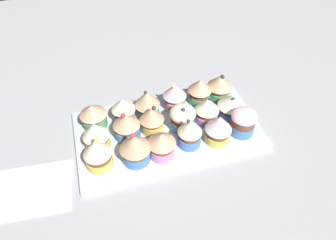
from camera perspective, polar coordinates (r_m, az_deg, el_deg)
name	(u,v)px	position (r cm, az deg, el deg)	size (l,w,h in cm)	color
ground_plane	(168,136)	(75.76, 0.00, -2.99)	(180.00, 180.00, 3.00)	#9E9EA3
baking_tray	(168,130)	(74.19, 0.00, -1.93)	(44.57, 24.50, 1.20)	silver
cupcake_0	(219,87)	(80.38, 9.73, 6.27)	(6.59, 6.59, 7.74)	#4C9E6B
cupcake_1	(200,90)	(78.64, 6.05, 5.63)	(6.19, 6.19, 7.24)	#4C9E6B
cupcake_2	(175,96)	(76.57, 1.28, 4.58)	(5.95, 5.95, 7.47)	pink
cupcake_3	(147,103)	(74.48, -3.95, 3.22)	(6.32, 6.32, 7.87)	#4C9E6B
cupcake_4	(123,109)	(74.33, -8.45, 2.09)	(5.89, 5.89, 6.59)	pink
cupcake_5	(93,115)	(74.22, -13.98, 0.91)	(6.55, 6.55, 6.63)	#4C9E6B
cupcake_6	(232,106)	(75.88, 12.04, 2.55)	(6.80, 6.80, 6.79)	#477AC6
cupcake_7	(207,110)	(73.57, 7.46, 1.91)	(5.91, 5.91, 7.38)	pink
cupcake_8	(183,117)	(71.54, 2.77, 0.48)	(6.26, 6.26, 7.03)	#477AC6
cupcake_9	(152,119)	(70.70, -3.10, 0.27)	(5.91, 5.91, 7.80)	#EFC651
cupcake_10	(126,125)	(70.16, -7.88, -1.00)	(6.31, 6.31, 7.53)	#477AC6
cupcake_11	(96,135)	(69.27, -13.51, -2.77)	(6.06, 6.06, 7.29)	#EFC651
cupcake_12	(243,121)	(72.73, 14.04, -0.26)	(6.08, 6.08, 6.79)	#477AC6
cupcake_13	(218,128)	(69.39, 9.54, -1.56)	(6.17, 6.17, 7.64)	#EFC651
cupcake_14	(190,132)	(67.79, 4.15, -2.29)	(5.58, 5.58, 8.11)	#477AC6
cupcake_15	(162,144)	(65.77, -1.20, -4.61)	(6.31, 6.31, 6.95)	pink
cupcake_16	(135,147)	(64.94, -6.26, -5.19)	(6.84, 6.84, 8.20)	#477AC6
cupcake_17	(97,153)	(65.66, -13.25, -6.14)	(6.08, 6.08, 8.03)	#EFC651
napkin	(33,189)	(70.56, -24.28, -11.92)	(15.77, 12.56, 0.60)	white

